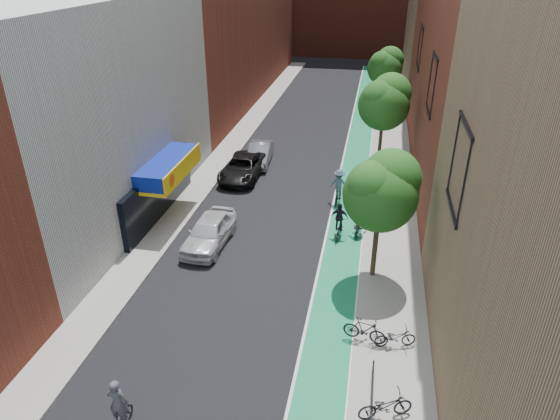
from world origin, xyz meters
The scene contains 19 objects.
bike_lane centered at (4.00, 26.00, 0.01)m, with size 2.00×68.00×0.01m, color #147045.
sidewalk_left centered at (-6.00, 26.00, 0.07)m, with size 2.00×68.00×0.15m, color gray.
sidewalk_right centered at (6.50, 26.00, 0.07)m, with size 3.00×68.00×0.15m, color gray.
building_left_white centered at (-11.00, 14.00, 6.00)m, with size 8.00×20.00×12.00m, color silver.
building_right_mid_red centered at (12.00, 26.00, 11.00)m, with size 8.00×28.00×22.00m, color maroon.
building_right_far_tan centered at (12.00, 50.00, 9.00)m, with size 8.00×20.00×18.00m, color #8C6B4C.
tree_near centered at (5.65, 10.02, 4.66)m, with size 3.40×3.36×6.42m.
tree_mid centered at (5.65, 24.02, 4.89)m, with size 3.55×3.53×6.74m.
tree_far centered at (5.65, 38.02, 4.50)m, with size 3.30×3.25×6.21m.
parked_car_white centered at (-3.00, 11.37, 0.80)m, with size 1.89×4.70×1.60m, color silver.
parked_car_black centered at (-3.54, 20.35, 0.74)m, with size 2.46×5.34×1.48m, color black.
parked_car_silver centered at (-3.00, 23.17, 0.73)m, with size 1.54×4.41×1.45m, color gray.
cyclist_lead centered at (-2.15, -0.39, 0.76)m, with size 0.67×1.65×2.18m.
cyclist_lane_near centered at (4.70, 14.11, 0.95)m, with size 0.98×1.86×2.22m.
cyclist_lane_mid centered at (3.67, 13.52, 0.73)m, with size 0.99×1.81×1.98m.
cyclist_lane_far centered at (3.27, 17.71, 1.00)m, with size 1.28×1.71×2.19m.
parked_bike_near centered at (6.23, 1.71, 0.65)m, with size 0.66×1.89×0.99m, color black.
parked_bike_mid centered at (5.40, 5.28, 0.67)m, with size 0.49×1.74×1.05m, color black.
parked_bike_far centered at (6.59, 5.20, 0.58)m, with size 0.57×1.65×0.86m, color black.
Camera 1 is at (5.03, -10.33, 13.96)m, focal length 32.00 mm.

